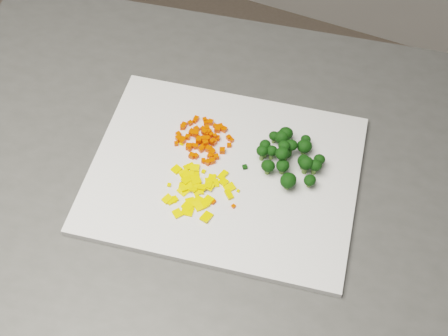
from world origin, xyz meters
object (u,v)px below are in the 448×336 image
at_px(cutting_board, 224,174).
at_px(pepper_pile, 196,189).
at_px(counter_block, 217,287).
at_px(broccoli_pile, 290,158).
at_px(carrot_pile, 204,136).

distance_m(cutting_board, pepper_pile, 0.06).
distance_m(counter_block, broccoli_pile, 0.50).
xyz_separation_m(cutting_board, broccoli_pile, (0.09, 0.05, 0.03)).
bearing_deg(counter_block, cutting_board, -17.94).
bearing_deg(broccoli_pile, cutting_board, -152.05).
xyz_separation_m(counter_block, pepper_pile, (-0.00, -0.06, 0.47)).
height_order(cutting_board, carrot_pile, carrot_pile).
bearing_deg(cutting_board, counter_block, 162.06).
relative_size(cutting_board, broccoli_pile, 3.75).
height_order(counter_block, pepper_pile, pepper_pile).
bearing_deg(carrot_pile, pepper_pile, -72.35).
xyz_separation_m(cutting_board, pepper_pile, (-0.02, -0.05, 0.01)).
height_order(cutting_board, pepper_pile, pepper_pile).
relative_size(pepper_pile, broccoli_pile, 0.97).
height_order(counter_block, carrot_pile, carrot_pile).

